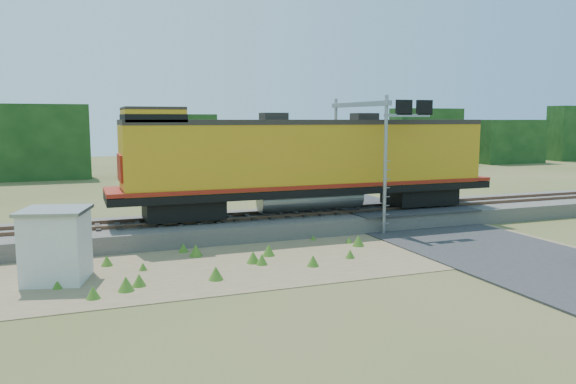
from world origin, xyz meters
name	(u,v)px	position (x,y,z in m)	size (l,w,h in m)	color
ground	(332,257)	(0.00, 0.00, 0.00)	(140.00, 140.00, 0.00)	#475123
ballast	(282,223)	(0.00, 6.00, 0.40)	(70.00, 5.00, 0.80)	slate
rails	(282,214)	(0.00, 6.00, 0.88)	(70.00, 1.54, 0.16)	brown
dirt_shoulder	(283,258)	(-2.00, 0.50, 0.01)	(26.00, 8.00, 0.03)	#8C7754
road	(460,239)	(7.00, 0.74, 0.09)	(7.00, 66.00, 0.86)	#38383A
tree_line_north	(175,145)	(0.00, 38.00, 3.07)	(130.00, 3.00, 6.50)	#143312
weed_clumps	(251,264)	(-3.50, 0.10, 0.00)	(15.00, 6.20, 0.56)	#406F1F
locomotive	(306,161)	(1.30, 6.00, 3.57)	(20.47, 3.12, 5.28)	black
shed	(56,245)	(-10.58, 0.23, 1.32)	(2.68, 2.68, 2.60)	silver
signal_gantry	(371,129)	(4.69, 5.34, 5.16)	(2.72, 6.20, 6.85)	gray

